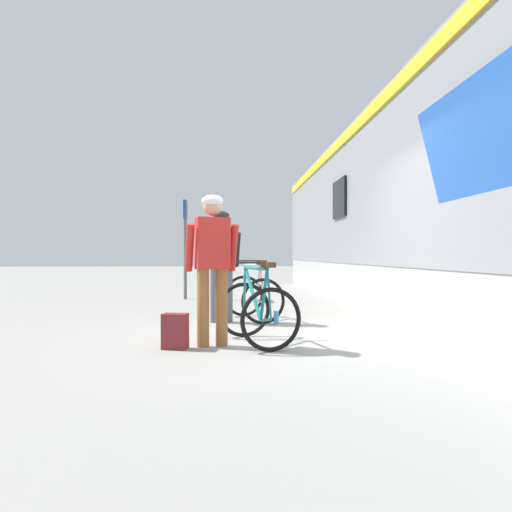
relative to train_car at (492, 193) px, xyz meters
name	(u,v)px	position (x,y,z in m)	size (l,w,h in m)	color
ground_plane	(288,339)	(-3.09, -0.82, -1.97)	(80.00, 80.00, 0.00)	gray
train_car	(492,193)	(0.00, 0.00, 0.00)	(3.24, 21.76, 3.88)	gray
cyclist_near_in_dark	(221,256)	(-3.96, 0.81, -0.91)	(0.65, 0.39, 1.76)	#4C515B
cyclist_far_in_red	(212,256)	(-4.03, -1.24, -0.91)	(0.65, 0.40, 1.76)	#935B2D
bicycle_near_silver	(253,296)	(-3.44, 1.02, -1.56)	(0.97, 1.22, 0.99)	black
bicycle_far_teal	(257,310)	(-3.51, -1.11, -1.56)	(0.96, 1.22, 0.99)	black
backpack_on_platform	(175,331)	(-4.45, -1.36, -1.77)	(0.28, 0.18, 0.40)	maroon
water_bottle_near_the_bikes	(276,318)	(-3.11, 0.52, -1.87)	(0.08, 0.08, 0.20)	#338CCC
platform_sign_post	(185,232)	(-4.89, 4.92, -0.34)	(0.08, 0.70, 2.40)	#595B60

